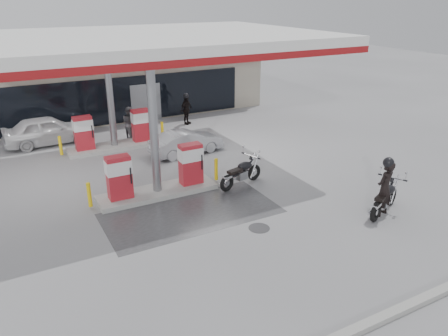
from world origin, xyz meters
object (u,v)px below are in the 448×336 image
object	(u,v)px
main_motorcycle	(385,199)
hatchback_silver	(186,142)
pump_island_near	(157,177)
sedan_white	(48,130)
parked_motorcycle	(242,173)
biker_walking	(186,110)
biker_main	(385,188)
parked_car_left	(4,119)
pump_island_far	(114,134)
attendant	(130,123)

from	to	relation	value
main_motorcycle	hatchback_silver	distance (m)	9.43
pump_island_near	sedan_white	bearing A→B (deg)	108.44
parked_motorcycle	biker_walking	size ratio (longest dim) A/B	1.28
biker_main	parked_car_left	size ratio (longest dim) A/B	0.47
main_motorcycle	hatchback_silver	size ratio (longest dim) A/B	0.62
sedan_white	biker_walking	distance (m)	7.56
biker_walking	hatchback_silver	bearing A→B (deg)	-144.47
pump_island_far	pump_island_near	bearing A→B (deg)	-90.00
main_motorcycle	hatchback_silver	xyz separation A→B (m)	(-3.60, 8.71, 0.06)
pump_island_far	hatchback_silver	bearing A→B (deg)	-40.68
attendant	hatchback_silver	xyz separation A→B (m)	(1.67, -3.40, -0.29)
parked_car_left	biker_walking	xyz separation A→B (m)	(9.32, -3.79, 0.24)
pump_island_far	attendant	size ratio (longest dim) A/B	2.96
pump_island_near	main_motorcycle	bearing A→B (deg)	-38.64
hatchback_silver	pump_island_near	bearing A→B (deg)	136.23
hatchback_silver	main_motorcycle	bearing A→B (deg)	-163.51
attendant	hatchback_silver	world-z (taller)	attendant
hatchback_silver	parked_car_left	world-z (taller)	parked_car_left
pump_island_near	biker_walking	world-z (taller)	pump_island_near
attendant	biker_walking	bearing A→B (deg)	-87.68
parked_motorcycle	attendant	bearing A→B (deg)	89.82
pump_island_near	hatchback_silver	distance (m)	4.56
sedan_white	parked_car_left	xyz separation A→B (m)	(-1.77, 3.80, -0.11)
parked_motorcycle	sedan_white	world-z (taller)	sedan_white
main_motorcycle	biker_main	distance (m)	0.51
pump_island_near	hatchback_silver	xyz separation A→B (m)	(2.79, 3.60, -0.14)
pump_island_near	parked_car_left	bearing A→B (deg)	110.56
attendant	biker_walking	world-z (taller)	attendant
pump_island_far	parked_car_left	size ratio (longest dim) A/B	1.23
sedan_white	parked_car_left	distance (m)	4.19
biker_main	parked_motorcycle	distance (m)	5.35
pump_island_near	sedan_white	world-z (taller)	pump_island_near
pump_island_far	biker_walking	size ratio (longest dim) A/B	3.02
hatchback_silver	sedan_white	bearing A→B (deg)	44.26
hatchback_silver	biker_walking	xyz separation A→B (m)	(2.03, 4.61, 0.28)
pump_island_far	attendant	distance (m)	1.51
biker_walking	sedan_white	bearing A→B (deg)	149.39
sedan_white	biker_walking	size ratio (longest dim) A/B	2.49
parked_motorcycle	hatchback_silver	distance (m)	4.40
pump_island_near	attendant	xyz separation A→B (m)	(1.12, 7.00, 0.16)
pump_island_far	hatchback_silver	size ratio (longest dim) A/B	1.48
attendant	hatchback_silver	size ratio (longest dim) A/B	0.50
parked_car_left	biker_walking	world-z (taller)	biker_walking
sedan_white	main_motorcycle	bearing A→B (deg)	-147.77
biker_walking	pump_island_far	bearing A→B (deg)	173.92
main_motorcycle	attendant	xyz separation A→B (m)	(-5.27, 12.11, 0.35)
attendant	parked_car_left	distance (m)	7.53
pump_island_far	biker_walking	xyz separation A→B (m)	(4.82, 2.21, 0.14)
main_motorcycle	attendant	distance (m)	13.21
biker_main	main_motorcycle	bearing A→B (deg)	-169.96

